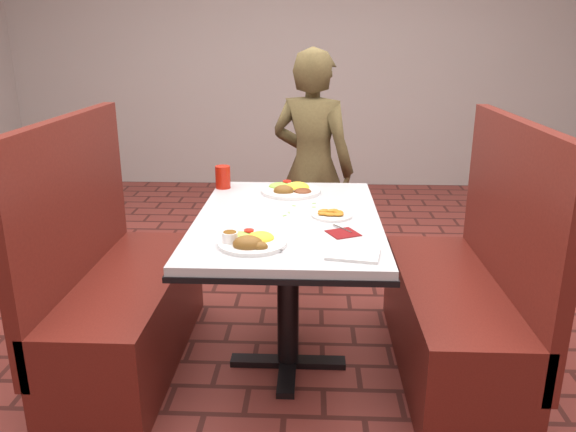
% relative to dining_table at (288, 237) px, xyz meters
% --- Properties ---
extents(dining_table, '(0.81, 1.21, 0.75)m').
position_rel_dining_table_xyz_m(dining_table, '(0.00, 0.00, 0.00)').
color(dining_table, silver).
rests_on(dining_table, ground).
extents(booth_bench_left, '(0.47, 1.20, 1.17)m').
position_rel_dining_table_xyz_m(booth_bench_left, '(-0.80, 0.00, -0.32)').
color(booth_bench_left, maroon).
rests_on(booth_bench_left, ground).
extents(booth_bench_right, '(0.47, 1.20, 1.17)m').
position_rel_dining_table_xyz_m(booth_bench_right, '(0.80, 0.00, -0.32)').
color(booth_bench_right, maroon).
rests_on(booth_bench_right, ground).
extents(diner_person, '(0.62, 0.53, 1.45)m').
position_rel_dining_table_xyz_m(diner_person, '(0.10, 1.04, 0.07)').
color(diner_person, brown).
rests_on(diner_person, ground).
extents(near_dinner_plate, '(0.26, 0.26, 0.08)m').
position_rel_dining_table_xyz_m(near_dinner_plate, '(-0.12, -0.37, 0.12)').
color(near_dinner_plate, white).
rests_on(near_dinner_plate, dining_table).
extents(far_dinner_plate, '(0.30, 0.30, 0.08)m').
position_rel_dining_table_xyz_m(far_dinner_plate, '(-0.00, 0.39, 0.12)').
color(far_dinner_plate, white).
rests_on(far_dinner_plate, dining_table).
extents(plantain_plate, '(0.18, 0.18, 0.03)m').
position_rel_dining_table_xyz_m(plantain_plate, '(0.19, -0.00, 0.11)').
color(plantain_plate, white).
rests_on(plantain_plate, dining_table).
extents(maroon_napkin, '(0.15, 0.15, 0.00)m').
position_rel_dining_table_xyz_m(maroon_napkin, '(0.23, -0.22, 0.10)').
color(maroon_napkin, maroon).
rests_on(maroon_napkin, dining_table).
extents(spoon_utensil, '(0.08, 0.10, 0.00)m').
position_rel_dining_table_xyz_m(spoon_utensil, '(0.23, -0.17, 0.10)').
color(spoon_utensil, silver).
rests_on(spoon_utensil, dining_table).
extents(red_tumbler, '(0.08, 0.08, 0.12)m').
position_rel_dining_table_xyz_m(red_tumbler, '(-0.36, 0.47, 0.15)').
color(red_tumbler, '#B5190C').
rests_on(red_tumbler, dining_table).
extents(paper_napkin, '(0.21, 0.17, 0.01)m').
position_rel_dining_table_xyz_m(paper_napkin, '(0.26, -0.46, 0.10)').
color(paper_napkin, silver).
rests_on(paper_napkin, dining_table).
extents(knife_utensil, '(0.08, 0.14, 0.00)m').
position_rel_dining_table_xyz_m(knife_utensil, '(-0.04, -0.38, 0.11)').
color(knife_utensil, '#B8B8BD').
rests_on(knife_utensil, dining_table).
extents(fork_utensil, '(0.07, 0.14, 0.00)m').
position_rel_dining_table_xyz_m(fork_utensil, '(-0.11, -0.39, 0.11)').
color(fork_utensil, '#B8B8BD').
rests_on(fork_utensil, dining_table).
extents(lettuce_shreds, '(0.28, 0.32, 0.00)m').
position_rel_dining_table_xyz_m(lettuce_shreds, '(0.04, 0.06, 0.10)').
color(lettuce_shreds, '#76B046').
rests_on(lettuce_shreds, dining_table).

